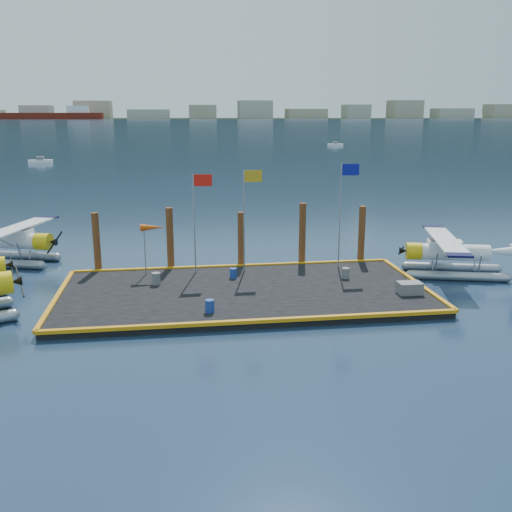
# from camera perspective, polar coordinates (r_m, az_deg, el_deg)

# --- Properties ---
(ground) EXTENTS (4000.00, 4000.00, 0.00)m
(ground) POSITION_cam_1_polar(r_m,az_deg,el_deg) (31.80, -1.23, -4.05)
(ground) COLOR #182D48
(ground) RESTS_ON ground
(dock) EXTENTS (20.00, 10.00, 0.40)m
(dock) POSITION_cam_1_polar(r_m,az_deg,el_deg) (31.73, -1.23, -3.70)
(dock) COLOR black
(dock) RESTS_ON ground
(dock_bumpers) EXTENTS (20.25, 10.25, 0.18)m
(dock_bumpers) POSITION_cam_1_polar(r_m,az_deg,el_deg) (31.65, -1.24, -3.20)
(dock_bumpers) COLOR orange
(dock_bumpers) RESTS_ON dock
(far_backdrop) EXTENTS (3050.00, 2050.00, 810.00)m
(far_backdrop) POSITION_cam_1_polar(r_m,az_deg,el_deg) (1784.20, -0.31, 14.18)
(far_backdrop) COLOR black
(far_backdrop) RESTS_ON ground
(seaplane_c) EXTENTS (8.64, 9.26, 3.31)m
(seaplane_c) POSITION_cam_1_polar(r_m,az_deg,el_deg) (41.57, -23.29, 1.21)
(seaplane_c) COLOR #959AA3
(seaplane_c) RESTS_ON ground
(seaplane_d) EXTENTS (8.18, 8.82, 3.14)m
(seaplane_d) POSITION_cam_1_polar(r_m,az_deg,el_deg) (37.36, 18.83, 0.14)
(seaplane_d) COLOR #959AA3
(seaplane_d) RESTS_ON ground
(drum_0) EXTENTS (0.49, 0.49, 0.69)m
(drum_0) POSITION_cam_1_polar(r_m,az_deg,el_deg) (32.97, -9.96, -2.24)
(drum_0) COLOR slate
(drum_0) RESTS_ON dock
(drum_3) EXTENTS (0.45, 0.45, 0.64)m
(drum_3) POSITION_cam_1_polar(r_m,az_deg,el_deg) (28.14, -4.65, -5.01)
(drum_3) COLOR navy
(drum_3) RESTS_ON dock
(drum_4) EXTENTS (0.44, 0.44, 0.63)m
(drum_4) POSITION_cam_1_polar(r_m,az_deg,el_deg) (34.10, 8.93, -1.70)
(drum_4) COLOR slate
(drum_4) RESTS_ON dock
(drum_5) EXTENTS (0.41, 0.41, 0.58)m
(drum_5) POSITION_cam_1_polar(r_m,az_deg,el_deg) (33.81, -2.28, -1.72)
(drum_5) COLOR navy
(drum_5) RESTS_ON dock
(crate) EXTENTS (1.27, 0.85, 0.64)m
(crate) POSITION_cam_1_polar(r_m,az_deg,el_deg) (31.95, 15.10, -3.11)
(crate) COLOR slate
(crate) RESTS_ON dock
(flagpole_red) EXTENTS (1.14, 0.08, 6.00)m
(flagpole_red) POSITION_cam_1_polar(r_m,az_deg,el_deg) (34.26, -5.87, 4.79)
(flagpole_red) COLOR gray
(flagpole_red) RESTS_ON dock
(flagpole_yellow) EXTENTS (1.14, 0.08, 6.20)m
(flagpole_yellow) POSITION_cam_1_polar(r_m,az_deg,el_deg) (34.49, -0.88, 5.12)
(flagpole_yellow) COLOR gray
(flagpole_yellow) RESTS_ON dock
(flagpole_blue) EXTENTS (1.14, 0.08, 6.50)m
(flagpole_blue) POSITION_cam_1_polar(r_m,az_deg,el_deg) (35.71, 8.75, 5.55)
(flagpole_blue) COLOR gray
(flagpole_blue) RESTS_ON dock
(windsock) EXTENTS (1.40, 0.44, 3.12)m
(windsock) POSITION_cam_1_polar(r_m,az_deg,el_deg) (34.47, -10.36, 2.72)
(windsock) COLOR gray
(windsock) RESTS_ON dock
(piling_0) EXTENTS (0.44, 0.44, 4.00)m
(piling_0) POSITION_cam_1_polar(r_m,az_deg,el_deg) (36.59, -15.64, 1.11)
(piling_0) COLOR #4A2715
(piling_0) RESTS_ON ground
(piling_1) EXTENTS (0.44, 0.44, 4.20)m
(piling_1) POSITION_cam_1_polar(r_m,az_deg,el_deg) (36.24, -8.58, 1.53)
(piling_1) COLOR #4A2715
(piling_1) RESTS_ON ground
(piling_2) EXTENTS (0.44, 0.44, 3.80)m
(piling_2) POSITION_cam_1_polar(r_m,az_deg,el_deg) (36.52, -1.49, 1.46)
(piling_2) COLOR #4A2715
(piling_2) RESTS_ON ground
(piling_3) EXTENTS (0.44, 0.44, 4.30)m
(piling_3) POSITION_cam_1_polar(r_m,az_deg,el_deg) (37.13, 4.65, 2.02)
(piling_3) COLOR #4A2715
(piling_3) RESTS_ON ground
(piling_4) EXTENTS (0.44, 0.44, 4.00)m
(piling_4) POSITION_cam_1_polar(r_m,az_deg,el_deg) (38.23, 10.51, 1.95)
(piling_4) COLOR #4A2715
(piling_4) RESTS_ON ground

